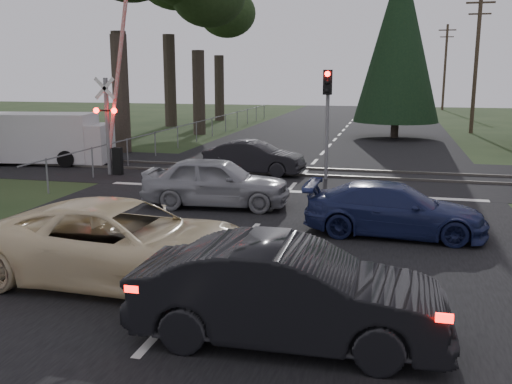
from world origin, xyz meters
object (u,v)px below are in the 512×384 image
(utility_pole_far, at_px, (445,65))
(dark_car_far, at_px, (254,158))
(crossing_signal, at_px, (113,123))
(silver_car, at_px, (216,182))
(traffic_signal_center, at_px, (327,105))
(dark_hatchback, at_px, (289,294))
(utility_pole_mid, at_px, (476,61))
(cream_coupe, at_px, (122,243))
(blue_sedan, at_px, (394,210))
(white_van, at_px, (47,138))

(utility_pole_far, height_order, dark_car_far, utility_pole_far)
(crossing_signal, height_order, silver_car, crossing_signal)
(traffic_signal_center, xyz_separation_m, dark_hatchback, (1.03, -13.43, -2.03))
(utility_pole_far, distance_m, silver_car, 50.66)
(traffic_signal_center, height_order, utility_pole_mid, utility_pole_mid)
(dark_car_far, bearing_deg, cream_coupe, -174.34)
(cream_coupe, xyz_separation_m, dark_hatchback, (3.58, -1.76, -0.01))
(utility_pole_far, relative_size, dark_hatchback, 1.91)
(silver_car, bearing_deg, crossing_signal, 48.06)
(utility_pole_far, relative_size, blue_sedan, 2.02)
(traffic_signal_center, relative_size, blue_sedan, 0.92)
(utility_pole_far, relative_size, dark_car_far, 2.25)
(utility_pole_mid, height_order, utility_pole_far, same)
(utility_pole_far, distance_m, dark_hatchback, 58.25)
(crossing_signal, bearing_deg, utility_pole_far, 70.77)
(dark_car_far, bearing_deg, utility_pole_far, -9.58)
(dark_hatchback, distance_m, dark_car_far, 14.57)
(crossing_signal, bearing_deg, white_van, 155.40)
(crossing_signal, distance_m, utility_pole_far, 47.96)
(dark_hatchback, relative_size, silver_car, 1.06)
(utility_pole_mid, distance_m, silver_car, 26.80)
(traffic_signal_center, xyz_separation_m, white_van, (-12.53, 1.06, -1.67))
(blue_sedan, xyz_separation_m, dark_car_far, (-5.49, 7.66, 0.01))
(blue_sedan, bearing_deg, crossing_signal, 61.80)
(crossing_signal, bearing_deg, traffic_signal_center, 6.15)
(dark_hatchback, height_order, silver_car, dark_hatchback)
(silver_car, height_order, white_van, white_van)
(cream_coupe, relative_size, silver_car, 1.27)
(silver_car, height_order, blue_sedan, silver_car)
(utility_pole_far, relative_size, white_van, 1.51)
(crossing_signal, bearing_deg, blue_sedan, -29.75)
(traffic_signal_center, relative_size, white_van, 0.69)
(utility_pole_far, bearing_deg, cream_coupe, -100.18)
(traffic_signal_center, distance_m, dark_hatchback, 13.62)
(white_van, bearing_deg, utility_pole_far, 55.68)
(cream_coupe, bearing_deg, dark_car_far, 3.64)
(traffic_signal_center, bearing_deg, dark_car_far, 168.72)
(cream_coupe, height_order, white_van, white_van)
(utility_pole_far, bearing_deg, utility_pole_mid, -90.00)
(crossing_signal, xyz_separation_m, dark_hatchback, (9.30, -12.54, -1.28))
(cream_coupe, xyz_separation_m, blue_sedan, (5.10, 4.60, -0.13))
(utility_pole_mid, bearing_deg, blue_sedan, -100.63)
(crossing_signal, bearing_deg, cream_coupe, -62.05)
(utility_pole_mid, bearing_deg, white_van, -137.64)
(silver_car, distance_m, dark_car_far, 5.73)
(white_van, bearing_deg, cream_coupe, -61.39)
(cream_coupe, xyz_separation_m, silver_car, (-0.16, 6.54, -0.03))
(traffic_signal_center, height_order, dark_car_far, traffic_signal_center)
(utility_pole_far, bearing_deg, dark_hatchback, -96.39)
(silver_car, relative_size, blue_sedan, 0.99)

